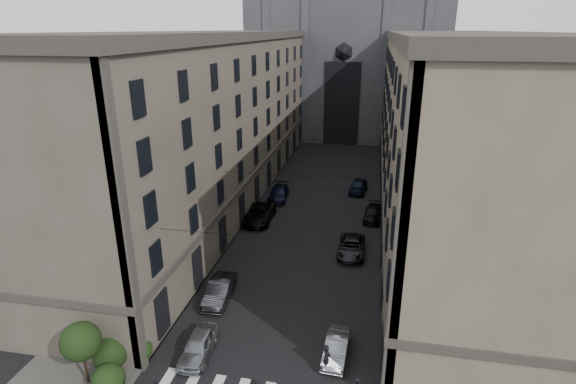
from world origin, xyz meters
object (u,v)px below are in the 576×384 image
Objects in this scene: car_left_far at (279,193)px; car_right_midfar at (373,213)px; car_right_midnear at (351,247)px; gothic_tower at (349,36)px; pedestrian at (327,359)px; car_left_near at (198,345)px; car_left_midfar at (259,214)px; car_right_near at (337,347)px; car_right_far at (358,186)px; car_left_midnear at (220,290)px.

car_left_far is 1.12× the size of car_right_midfar.
car_right_midnear is at bearing -56.42° from car_left_far.
pedestrian is at bearing -86.80° from gothic_tower.
car_left_near is 7.95m from pedestrian.
car_left_near reaches higher than car_right_midfar.
car_left_far is 2.67× the size of pedestrian.
gothic_tower is at bearing 95.25° from car_right_midnear.
car_left_midfar is at bearing -99.16° from car_left_far.
gothic_tower is at bearing 79.21° from car_left_far.
car_right_near is at bearing -90.28° from car_right_midfar.
car_left_near is at bearing -93.59° from gothic_tower.
gothic_tower is 12.66× the size of car_right_far.
gothic_tower reaches higher than car_right_far.
car_right_near is at bearing -16.55° from pedestrian.
car_left_midfar is at bearing -96.98° from gothic_tower.
car_right_midfar is 8.49m from car_right_far.
car_right_near is (4.21, -65.44, -17.15)m from gothic_tower.
car_left_near is 0.81× the size of car_left_far.
car_right_near is (9.13, -4.57, -0.12)m from car_left_midnear.
car_right_midnear reaches higher than car_right_midfar.
car_right_midfar is at bearing -69.97° from car_right_far.
car_left_midfar is at bearing -162.10° from car_right_midfar.
car_right_midnear is at bearing -97.65° from car_right_midfar.
car_left_near is at bearing -86.99° from car_left_midnear.
car_left_midnear is (-4.93, -60.87, -17.03)m from gothic_tower.
car_right_midfar is (11.08, 17.49, -0.10)m from car_left_midnear.
pedestrian is (8.74, -27.52, 0.22)m from car_left_far.
car_left_midnear is (-0.73, 6.08, 0.05)m from car_left_near.
car_right_midfar is at bearing 78.05° from car_right_midnear.
car_left_far is 28.87m from pedestrian.
car_left_midnear is 13.00m from car_right_midnear.
car_right_midfar is at bearing 88.32° from car_right_near.
car_left_near reaches higher than car_right_near.
car_left_midfar is 1.50× the size of car_right_near.
pedestrian reaches higher than car_right_midnear.
gothic_tower is at bearing 3.53° from pedestrian.
pedestrian is at bearing -38.86° from car_left_midnear.
gothic_tower is at bearing 81.55° from car_left_midnear.
car_left_midnear is at bearing -94.63° from gothic_tower.
car_right_midfar is (11.15, -3.94, -0.08)m from car_left_far.
car_left_midnear reaches higher than car_right_midfar.
car_right_far is 31.84m from pedestrian.
car_right_far reaches higher than car_left_midnear.
gothic_tower is 63.40m from car_left_midnear.
gothic_tower reaches higher than car_right_midfar.
car_left_near is 20.87m from car_left_midfar.
gothic_tower reaches higher than car_right_near.
pedestrian is at bearing -1.95° from car_left_near.
car_left_midnear is at bearing -102.80° from car_right_far.
car_right_midnear is (4.32, -51.73, -17.09)m from gothic_tower.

